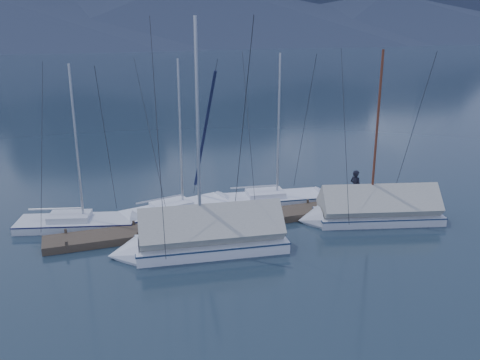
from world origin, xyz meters
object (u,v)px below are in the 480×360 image
Objects in this scene: sailboat_open_left at (94,224)px; sailboat_open_mid at (191,208)px; sailboat_covered_near at (367,212)px; sailboat_open_right at (285,199)px; person at (355,187)px; sailboat_covered_far at (197,240)px.

sailboat_open_mid is (4.91, 0.57, 0.00)m from sailboat_open_left.
sailboat_open_left is 13.26m from sailboat_covered_near.
sailboat_covered_near is at bearing -56.06° from sailboat_open_right.
person is (0.27, 1.63, 0.78)m from sailboat_covered_near.
sailboat_open_right reaches higher than person.
sailboat_covered_far is at bearing -176.11° from sailboat_covered_near.
sailboat_covered_far is at bearing -143.68° from sailboat_open_right.
sailboat_open_left reaches higher than person.
person is (13.00, -2.10, 1.09)m from sailboat_open_left.
sailboat_open_right is 4.73m from sailboat_covered_near.
person is at bearing 80.52° from sailboat_covered_near.
sailboat_open_right is at bearing 32.44° from person.
person is at bearing -18.27° from sailboat_open_mid.
sailboat_covered_far reaches higher than sailboat_covered_near.
sailboat_covered_far is at bearing -101.03° from sailboat_open_mid.
sailboat_open_mid is 4.75× the size of person.
sailboat_open_right is (5.18, -0.38, 0.00)m from sailboat_open_mid.
sailboat_covered_far reaches higher than sailboat_open_right.
sailboat_open_mid reaches higher than person.
sailboat_open_left is at bearing -173.36° from sailboat_open_mid.
sailboat_open_left is 13.21m from person.
sailboat_covered_far reaches higher than sailboat_open_mid.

